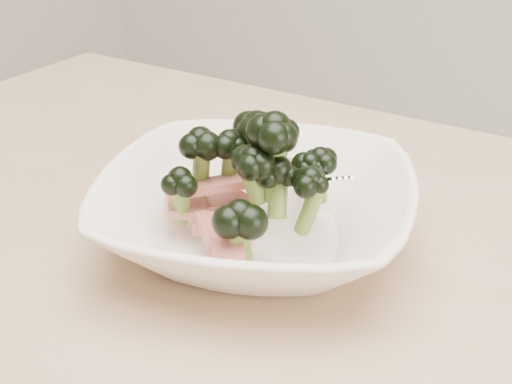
# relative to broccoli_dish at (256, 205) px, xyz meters

# --- Properties ---
(broccoli_dish) EXTENTS (0.33, 0.33, 0.13)m
(broccoli_dish) POSITION_rel_broccoli_dish_xyz_m (0.00, 0.00, 0.00)
(broccoli_dish) COLOR #F3E2CD
(broccoli_dish) RESTS_ON dining_table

